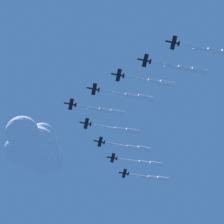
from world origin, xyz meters
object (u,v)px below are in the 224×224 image
Objects in this scene: jet_starboard_mid at (133,147)px; jet_starboard_outer at (145,163)px; jet_trail_port at (215,51)px; jet_port_mid at (154,81)px; jet_lead at (105,110)px; jet_port_outer at (185,69)px; jet_starboard_inner at (121,129)px; jet_trail_starboard at (153,178)px; jet_port_inner at (132,96)px.

jet_starboard_outer reaches higher than jet_starboard_mid.
jet_starboard_mid is 95.37m from jet_trail_port.
jet_port_mid is at bearing 31.27° from jet_starboard_mid.
jet_port_outer is at bearing 76.28° from jet_lead.
jet_starboard_inner is 0.98× the size of jet_port_outer.
jet_starboard_mid is 39.74m from jet_trail_starboard.
jet_port_mid is 0.99× the size of jet_trail_starboard.
jet_port_inner is at bearing 17.35° from jet_starboard_mid.
jet_starboard_mid is at bearing 169.33° from jet_lead.
jet_trail_port is 121.21m from jet_trail_starboard.
jet_trail_starboard is (-95.28, -47.72, 0.80)m from jet_port_outer.
jet_starboard_outer reaches higher than jet_port_outer.
jet_starboard_inner is 47.33m from jet_port_mid.
jet_starboard_outer reaches higher than jet_trail_port.
jet_port_mid is 77.43m from jet_starboard_outer.
jet_port_mid is 61.06m from jet_starboard_mid.
jet_port_mid is 0.96× the size of jet_starboard_mid.
jet_port_mid is 0.93× the size of jet_starboard_outer.
jet_trail_starboard is at bearing 171.75° from jet_starboard_inner.
jet_port_outer is at bearing 57.53° from jet_starboard_inner.
jet_starboard_outer is (-72.33, -27.63, -0.49)m from jet_port_mid.
jet_port_mid is at bearing -102.46° from jet_trail_port.
jet_port_mid is (11.16, 39.43, 0.40)m from jet_lead.
jet_port_outer is 106.56m from jet_trail_starboard.
jet_starboard_inner is 40.85m from jet_starboard_outer.
jet_lead is 0.92× the size of jet_port_inner.
jet_starboard_inner is at bearing -122.47° from jet_port_outer.
jet_starboard_inner is at bearing -132.72° from jet_port_mid.
jet_starboard_mid is (-20.08, 3.07, -0.59)m from jet_starboard_inner.
jet_starboard_inner is 1.05× the size of jet_port_mid.
jet_lead is 62.80m from jet_port_outer.
jet_trail_starboard is at bearing 170.63° from jet_lead.
jet_port_outer is at bearing 43.60° from jet_starboard_mid.
jet_starboard_mid is at bearing -11.42° from jet_starboard_outer.
jet_lead is 21.47m from jet_starboard_inner.
jet_port_inner is at bearing -105.11° from jet_port_outer.
jet_starboard_outer is 19.28m from jet_trail_starboard.
jet_port_inner is 1.01× the size of jet_port_outer.
jet_port_inner is at bearing 78.80° from jet_lead.
jet_port_inner is 1.08× the size of jet_port_mid.
jet_trail_port is at bearing 75.90° from jet_lead.
jet_starboard_mid reaches higher than jet_port_outer.
jet_starboard_inner reaches higher than jet_starboard_mid.
jet_port_outer is 0.99× the size of jet_trail_port.
jet_trail_starboard is at bearing -153.39° from jet_port_outer.
jet_port_inner is 18.84m from jet_port_mid.
jet_starboard_inner reaches higher than jet_starboard_outer.
jet_lead is 0.98× the size of jet_trail_starboard.
jet_starboard_inner reaches higher than jet_lead.
jet_starboard_inner is 0.97× the size of jet_starboard_outer.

